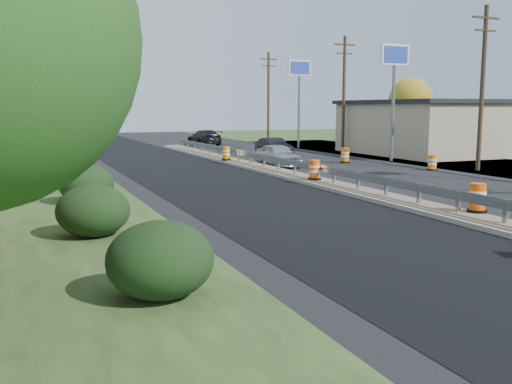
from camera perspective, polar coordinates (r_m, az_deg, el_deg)
name	(u,v)px	position (r m, az deg, el deg)	size (l,w,h in m)	color
ground	(418,209)	(21.64, 15.93, -1.64)	(140.00, 140.00, 0.00)	black
milled_overlay	(215,182)	(28.28, -4.09, 0.98)	(7.20, 120.00, 0.01)	black
median	(313,180)	(28.22, 5.73, 1.15)	(1.60, 55.00, 0.23)	gray
guardrail	(304,166)	(29.02, 4.80, 2.59)	(0.10, 46.15, 0.72)	silver
retail_building_near	(468,126)	(50.24, 20.46, 6.18)	(18.50, 12.50, 4.27)	tan
pylon_sign_mid	(394,66)	(40.51, 13.67, 12.17)	(2.20, 0.30, 7.90)	slate
pylon_sign_north	(299,76)	(52.43, 4.35, 11.47)	(2.20, 0.30, 7.90)	slate
utility_pole_smid	(482,85)	(35.74, 21.69, 9.88)	(1.90, 0.26, 9.40)	#473523
utility_pole_nmid	(344,92)	(47.63, 8.78, 9.85)	(1.90, 0.26, 9.40)	#473523
utility_pole_north	(268,96)	(60.91, 1.25, 9.61)	(1.90, 0.26, 9.40)	#473523
hedge_south	(160,259)	(11.21, -9.56, -6.67)	(2.09, 2.09, 1.52)	black
hedge_mid	(93,210)	(16.91, -15.97, -1.77)	(2.09, 2.09, 1.52)	black
hedge_north	(86,184)	(22.86, -16.60, 0.79)	(2.09, 2.09, 1.52)	black
tree_near_red	(22,79)	(26.58, -22.34, 10.40)	(4.95, 4.95, 7.35)	#473523
tree_far_yellow	(411,100)	(64.13, 15.20, 8.91)	(4.62, 4.62, 6.86)	#473523
barrel_median_near	(478,198)	(20.21, 21.28, -0.60)	(0.65, 0.65, 0.96)	black
barrel_median_mid	(315,170)	(27.57, 5.87, 2.18)	(0.64, 0.64, 0.94)	black
barrel_median_far	(226,153)	(37.94, -3.01, 3.87)	(0.61, 0.61, 0.89)	black
barrel_shoulder_near	(432,163)	(35.23, 17.22, 2.79)	(0.62, 0.62, 0.91)	black
barrel_shoulder_mid	(345,156)	(38.88, 8.89, 3.63)	(0.68, 0.68, 1.00)	black
barrel_shoulder_far	(277,143)	(53.25, 2.11, 4.96)	(0.65, 0.65, 0.95)	black
car_silver	(278,155)	(35.95, 2.24, 3.71)	(1.68, 4.17, 1.42)	#B2B2B7
car_dark_mid	(274,147)	(44.13, 1.80, 4.55)	(1.45, 4.16, 1.37)	black
car_dark_far	(204,138)	(56.75, -5.18, 5.45)	(2.12, 5.21, 1.51)	black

